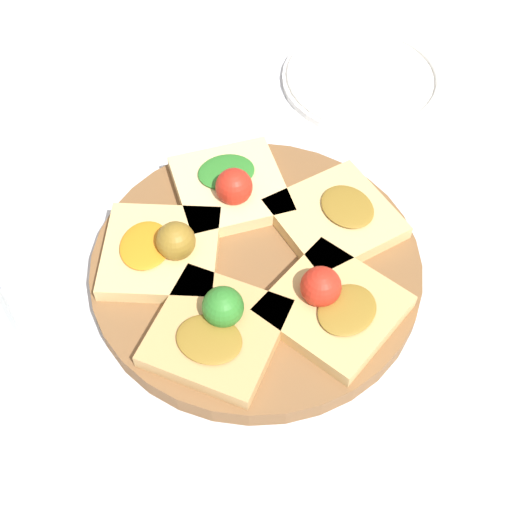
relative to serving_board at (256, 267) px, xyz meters
The scene contains 8 objects.
ground_plane 0.01m from the serving_board, ahead, with size 3.00×3.00×0.00m, color silver.
serving_board is the anchor object (origin of this frame).
focaccia_slice_0 0.11m from the serving_board, 123.20° to the left, with size 0.18×0.18×0.05m.
focaccia_slice_1 0.11m from the serving_board, 166.65° to the right, with size 0.16×0.15×0.05m.
focaccia_slice_2 0.11m from the serving_board, 93.61° to the right, with size 0.14×0.14×0.05m.
focaccia_slice_3 0.11m from the serving_board, 23.47° to the right, with size 0.17×0.17×0.02m.
focaccia_slice_4 0.11m from the serving_board, 52.88° to the left, with size 0.18×0.18×0.05m.
plate_right 0.38m from the serving_board, 11.54° to the left, with size 0.24×0.24×0.02m.
Camera 1 is at (-0.39, -0.28, 0.69)m, focal length 50.00 mm.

